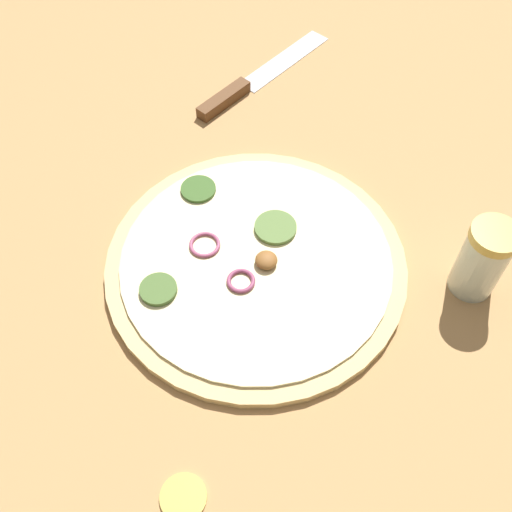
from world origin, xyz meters
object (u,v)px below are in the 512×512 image
at_px(knife, 244,86).
at_px(loose_cap, 183,496).
at_px(pizza, 255,262).
at_px(spice_jar, 482,260).

bearing_deg(knife, loose_cap, -142.93).
height_order(pizza, loose_cap, pizza).
xyz_separation_m(spice_jar, loose_cap, (-0.37, 0.17, -0.05)).
height_order(knife, spice_jar, spice_jar).
bearing_deg(spice_jar, loose_cap, 154.67).
relative_size(pizza, spice_jar, 3.54).
height_order(spice_jar, loose_cap, spice_jar).
bearing_deg(pizza, knife, 30.89).
distance_m(knife, loose_cap, 0.61).
relative_size(pizza, knife, 1.30).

